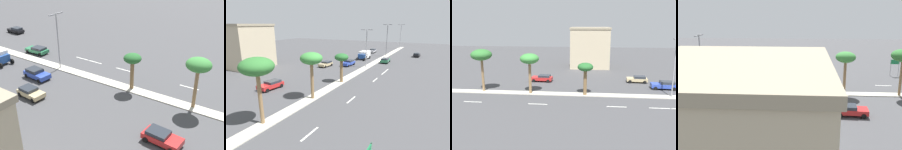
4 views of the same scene
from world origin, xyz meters
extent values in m
plane|color=#424244|center=(0.00, 35.46, 0.00)|extent=(160.00, 160.00, 0.00)
cube|color=#B7B2A3|center=(0.00, 45.59, 0.06)|extent=(1.80, 91.18, 0.12)
cube|color=silver|center=(5.25, 12.46, 0.01)|extent=(0.20, 2.80, 0.01)
cube|color=silver|center=(5.25, 22.32, 0.01)|extent=(0.20, 2.80, 0.01)
cube|color=silver|center=(5.25, 33.61, 0.01)|extent=(0.20, 2.80, 0.01)
cube|color=silver|center=(5.25, 42.43, 0.01)|extent=(0.20, 2.80, 0.01)
cube|color=silver|center=(5.25, 39.44, 0.01)|extent=(0.20, 2.80, 0.01)
cylinder|color=gray|center=(12.45, 7.61, 1.66)|extent=(0.10, 0.10, 3.32)
cylinder|color=gray|center=(12.45, 9.18, 1.66)|extent=(0.10, 0.10, 3.32)
cube|color=#19723F|center=(12.45, 8.40, 2.86)|extent=(0.08, 1.74, 0.92)
cube|color=gray|center=(-26.73, 29.89, 10.22)|extent=(10.44, 10.22, 0.50)
cylinder|color=olive|center=(-0.37, 11.69, 2.92)|extent=(0.41, 0.41, 5.61)
cylinder|color=olive|center=(0.22, 20.04, 2.74)|extent=(0.45, 0.45, 5.23)
ellipsoid|color=#387F38|center=(0.22, 20.04, 5.89)|extent=(3.09, 3.09, 1.70)
cylinder|color=brown|center=(0.22, 29.08, 2.19)|extent=(0.55, 0.55, 4.13)
ellipsoid|color=#235B28|center=(0.22, 29.08, 4.69)|extent=(2.50, 2.50, 1.37)
cylinder|color=gray|center=(-0.08, 42.76, 4.69)|extent=(0.20, 0.20, 9.14)
cube|color=gray|center=(-0.98, 42.76, 9.11)|extent=(1.10, 0.24, 0.16)
cube|color=gray|center=(0.82, 42.76, 9.11)|extent=(1.10, 0.24, 0.16)
cube|color=#2D47AD|center=(-4.94, 42.95, 0.66)|extent=(2.27, 4.48, 0.67)
cube|color=#262B33|center=(-4.90, 43.49, 1.22)|extent=(1.94, 2.52, 0.45)
cylinder|color=black|center=(-4.11, 41.36, 0.32)|extent=(0.26, 0.65, 0.64)
cylinder|color=black|center=(-5.98, 41.49, 0.32)|extent=(0.26, 0.65, 0.64)
cylinder|color=black|center=(-3.90, 44.41, 0.32)|extent=(0.26, 0.65, 0.64)
cube|color=red|center=(-8.44, 20.31, 0.63)|extent=(2.20, 4.24, 0.62)
cube|color=#262B33|center=(-8.41, 20.83, 1.14)|extent=(1.89, 2.37, 0.40)
cylinder|color=black|center=(-7.61, 18.81, 0.32)|extent=(0.26, 0.65, 0.64)
cylinder|color=black|center=(-9.46, 18.93, 0.32)|extent=(0.26, 0.65, 0.64)
cylinder|color=black|center=(-7.43, 21.70, 0.32)|extent=(0.26, 0.65, 0.64)
cylinder|color=black|center=(-9.28, 21.81, 0.32)|extent=(0.26, 0.65, 0.64)
cube|color=tan|center=(-9.45, 39.16, 0.61)|extent=(2.14, 4.04, 0.59)
cube|color=#262B33|center=(-9.42, 39.65, 1.11)|extent=(1.84, 2.26, 0.40)
cylinder|color=black|center=(-8.64, 37.73, 0.32)|extent=(0.26, 0.65, 0.64)
cylinder|color=black|center=(-10.44, 37.84, 0.32)|extent=(0.26, 0.65, 0.64)
cylinder|color=black|center=(-8.47, 40.48, 0.32)|extent=(0.26, 0.65, 0.64)
cylinder|color=black|center=(-10.27, 40.59, 0.32)|extent=(0.26, 0.65, 0.64)
camera|label=1|loc=(-30.59, 11.65, 18.83)|focal=44.50mm
camera|label=2|loc=(15.45, -0.77, 10.41)|focal=30.50mm
camera|label=3|loc=(37.55, 29.47, 11.50)|focal=38.16mm
camera|label=4|loc=(-39.35, 26.02, 12.98)|focal=41.51mm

